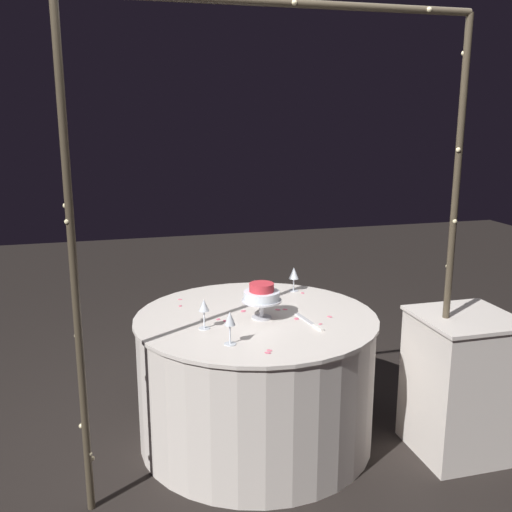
% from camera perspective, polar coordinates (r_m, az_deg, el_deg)
% --- Properties ---
extents(ground_plane, '(12.00, 12.00, 0.00)m').
position_cam_1_polar(ground_plane, '(3.63, 0.00, -17.11)').
color(ground_plane, black).
extents(decorative_arch, '(1.92, 0.06, 2.34)m').
position_cam_1_polar(decorative_arch, '(2.75, 2.24, 6.06)').
color(decorative_arch, '#473D2D').
rests_on(decorative_arch, ground).
extents(main_table, '(1.36, 1.36, 0.75)m').
position_cam_1_polar(main_table, '(3.45, 0.00, -11.73)').
color(main_table, silver).
rests_on(main_table, ground).
extents(side_table, '(0.51, 0.51, 0.80)m').
position_cam_1_polar(side_table, '(3.51, 19.23, -11.63)').
color(side_table, silver).
rests_on(side_table, ground).
extents(tiered_cake, '(0.22, 0.22, 0.20)m').
position_cam_1_polar(tiered_cake, '(3.24, 0.55, -3.80)').
color(tiered_cake, silver).
rests_on(tiered_cake, main_table).
extents(wine_glass_0, '(0.06, 0.06, 0.17)m').
position_cam_1_polar(wine_glass_0, '(2.88, -2.54, -6.26)').
color(wine_glass_0, silver).
rests_on(wine_glass_0, main_table).
extents(wine_glass_1, '(0.07, 0.07, 0.16)m').
position_cam_1_polar(wine_glass_1, '(3.75, 3.68, -1.73)').
color(wine_glass_1, silver).
rests_on(wine_glass_1, main_table).
extents(wine_glass_2, '(0.06, 0.06, 0.15)m').
position_cam_1_polar(wine_glass_2, '(3.50, -0.12, -2.96)').
color(wine_glass_2, silver).
rests_on(wine_glass_2, main_table).
extents(wine_glass_3, '(0.06, 0.06, 0.16)m').
position_cam_1_polar(wine_glass_3, '(3.09, -5.06, -4.95)').
color(wine_glass_3, silver).
rests_on(wine_glass_3, main_table).
extents(cake_knife, '(0.06, 0.30, 0.01)m').
position_cam_1_polar(cake_knife, '(3.21, 5.34, -6.46)').
color(cake_knife, silver).
rests_on(cake_knife, main_table).
extents(rose_petal_0, '(0.04, 0.04, 0.00)m').
position_cam_1_polar(rose_petal_0, '(3.32, 7.14, -5.85)').
color(rose_petal_0, '#EA6B84').
rests_on(rose_petal_0, main_table).
extents(rose_petal_1, '(0.05, 0.05, 0.00)m').
position_cam_1_polar(rose_petal_1, '(3.39, -1.23, -5.35)').
color(rose_petal_1, '#EA6B84').
rests_on(rose_petal_1, main_table).
extents(rose_petal_2, '(0.02, 0.03, 0.00)m').
position_cam_1_polar(rose_petal_2, '(3.73, 4.54, -3.59)').
color(rose_petal_2, '#EA6B84').
rests_on(rose_petal_2, main_table).
extents(rose_petal_3, '(0.04, 0.04, 0.00)m').
position_cam_1_polar(rose_petal_3, '(3.42, 2.82, -5.18)').
color(rose_petal_3, '#EA6B84').
rests_on(rose_petal_3, main_table).
extents(rose_petal_4, '(0.03, 0.03, 0.00)m').
position_cam_1_polar(rose_petal_4, '(3.50, -7.35, -4.82)').
color(rose_petal_4, '#EA6B84').
rests_on(rose_petal_4, main_table).
extents(rose_petal_5, '(0.04, 0.04, 0.00)m').
position_cam_1_polar(rose_petal_5, '(2.82, 1.15, -9.35)').
color(rose_petal_5, '#EA6B84').
rests_on(rose_petal_5, main_table).
extents(rose_petal_6, '(0.03, 0.02, 0.00)m').
position_cam_1_polar(rose_petal_6, '(3.20, 6.26, -6.56)').
color(rose_petal_6, '#EA6B84').
rests_on(rose_petal_6, main_table).
extents(rose_petal_7, '(0.04, 0.04, 0.00)m').
position_cam_1_polar(rose_petal_7, '(2.85, 1.31, -9.12)').
color(rose_petal_7, '#EA6B84').
rests_on(rose_petal_7, main_table).
extents(rose_petal_8, '(0.04, 0.04, 0.00)m').
position_cam_1_polar(rose_petal_8, '(3.41, 2.11, -5.21)').
color(rose_petal_8, '#EA6B84').
rests_on(rose_petal_8, main_table).
extents(rose_petal_9, '(0.04, 0.05, 0.00)m').
position_cam_1_polar(rose_petal_9, '(3.27, 3.94, -6.07)').
color(rose_petal_9, '#EA6B84').
rests_on(rose_petal_9, main_table).
extents(rose_petal_10, '(0.03, 0.03, 0.00)m').
position_cam_1_polar(rose_petal_10, '(3.76, 0.90, -3.40)').
color(rose_petal_10, '#EA6B84').
rests_on(rose_petal_10, main_table).
extents(rose_petal_11, '(0.03, 0.03, 0.00)m').
position_cam_1_polar(rose_petal_11, '(3.62, -7.37, -4.19)').
color(rose_petal_11, '#EA6B84').
rests_on(rose_petal_11, main_table).
extents(rose_petal_12, '(0.03, 0.03, 0.00)m').
position_cam_1_polar(rose_petal_12, '(3.27, -3.70, -6.10)').
color(rose_petal_12, '#EA6B84').
rests_on(rose_petal_12, main_table).
extents(rose_petal_13, '(0.04, 0.05, 0.00)m').
position_cam_1_polar(rose_petal_13, '(3.23, -2.94, -6.30)').
color(rose_petal_13, '#EA6B84').
rests_on(rose_petal_13, main_table).
extents(rose_petal_14, '(0.04, 0.03, 0.00)m').
position_cam_1_polar(rose_petal_14, '(3.61, 0.47, -4.15)').
color(rose_petal_14, '#EA6B84').
rests_on(rose_petal_14, main_table).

